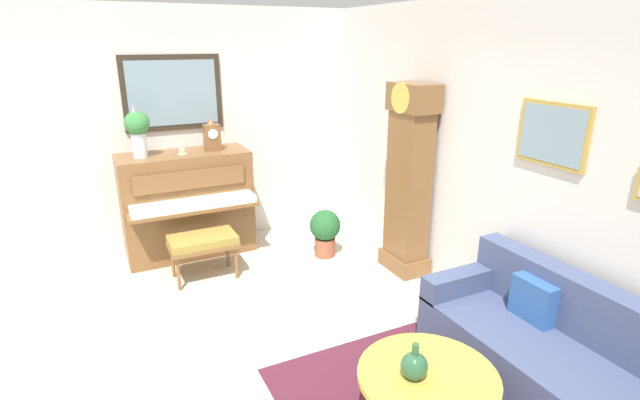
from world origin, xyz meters
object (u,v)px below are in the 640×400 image
object	(u,v)px
coffee_table	(428,378)
couch	(554,355)
grandfather_clock	(408,186)
piano	(188,204)
green_jug	(414,366)
mantel_clock	(212,136)
flower_vase	(138,128)
potted_plant	(325,230)
piano_bench	(203,242)
teacup	(183,152)

from	to	relation	value
coffee_table	couch	bearing A→B (deg)	85.05
grandfather_clock	couch	size ratio (longest dim) A/B	1.07
couch	piano	bearing A→B (deg)	-153.33
piano	green_jug	xyz separation A→B (m)	(3.47, 0.65, -0.07)
mantel_clock	green_jug	distance (m)	3.59
couch	mantel_clock	size ratio (longest dim) A/B	5.00
grandfather_clock	couch	world-z (taller)	grandfather_clock
couch	flower_vase	world-z (taller)	flower_vase
piano	mantel_clock	bearing A→B (deg)	89.61
mantel_clock	potted_plant	size ratio (longest dim) A/B	0.68
couch	mantel_clock	world-z (taller)	mantel_clock
couch	potted_plant	distance (m)	2.82
piano	piano_bench	distance (m)	0.75
mantel_clock	flower_vase	world-z (taller)	flower_vase
grandfather_clock	mantel_clock	size ratio (longest dim) A/B	5.34
teacup	potted_plant	bearing A→B (deg)	62.45
teacup	flower_vase	bearing A→B (deg)	-95.61
grandfather_clock	potted_plant	size ratio (longest dim) A/B	3.62
coffee_table	green_jug	distance (m)	0.16
couch	coffee_table	size ratio (longest dim) A/B	2.16
piano	mantel_clock	world-z (taller)	mantel_clock
piano	piano_bench	size ratio (longest dim) A/B	2.06
couch	green_jug	world-z (taller)	couch
piano_bench	teacup	xyz separation A→B (m)	(-0.67, -0.01, 0.83)
piano_bench	potted_plant	distance (m)	1.41
piano_bench	green_jug	size ratio (longest dim) A/B	2.92
mantel_clock	couch	bearing A→B (deg)	22.21
piano_bench	couch	distance (m)	3.38
flower_vase	potted_plant	world-z (taller)	flower_vase
coffee_table	piano_bench	bearing A→B (deg)	-164.62
piano	mantel_clock	distance (m)	0.84
couch	coffee_table	xyz separation A→B (m)	(-0.09, -1.04, 0.11)
grandfather_clock	couch	distance (m)	2.21
piano_bench	flower_vase	distance (m)	1.40
grandfather_clock	couch	bearing A→B (deg)	-6.14
piano	coffee_table	bearing A→B (deg)	12.21
coffee_table	flower_vase	distance (m)	3.85
mantel_clock	teacup	distance (m)	0.38
grandfather_clock	teacup	world-z (taller)	grandfather_clock
piano_bench	couch	size ratio (longest dim) A/B	0.37
green_jug	potted_plant	bearing A→B (deg)	164.55
piano_bench	flower_vase	bearing A→B (deg)	-148.31
green_jug	potted_plant	xyz separation A→B (m)	(-2.69, 0.74, -0.22)
green_jug	potted_plant	world-z (taller)	green_jug
couch	potted_plant	bearing A→B (deg)	-171.86
piano	potted_plant	distance (m)	1.62
teacup	coffee_table	bearing A→B (deg)	12.56
couch	coffee_table	bearing A→B (deg)	-94.95
couch	potted_plant	xyz separation A→B (m)	(-2.80, -0.40, 0.01)
grandfather_clock	coffee_table	world-z (taller)	grandfather_clock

